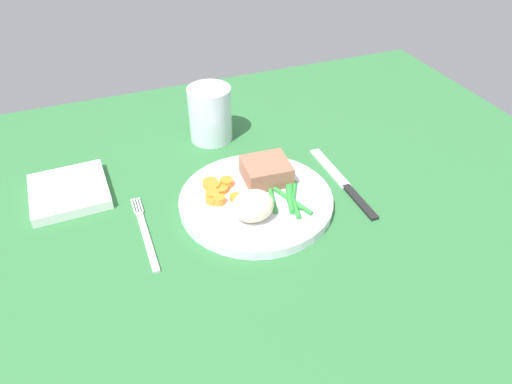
{
  "coord_description": "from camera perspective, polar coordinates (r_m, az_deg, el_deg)",
  "views": [
    {
      "loc": [
        -20.16,
        -54.78,
        49.7
      ],
      "look_at": [
        0.59,
        -1.37,
        4.6
      ],
      "focal_mm": 33.12,
      "sensor_mm": 36.0,
      "label": 1
    }
  ],
  "objects": [
    {
      "name": "knife",
      "position": [
        0.8,
        10.51,
        1.03
      ],
      "size": [
        1.7,
        20.5,
        0.64
      ],
      "rotation": [
        0.0,
        0.0,
        0.08
      ],
      "color": "black",
      "rests_on": "dining_table"
    },
    {
      "name": "green_beans",
      "position": [
        0.73,
        3.91,
        -0.56
      ],
      "size": [
        6.51,
        10.1,
        0.89
      ],
      "color": "#2D8C38",
      "rests_on": "dinner_plate"
    },
    {
      "name": "carrot_slices",
      "position": [
        0.74,
        -4.66,
        0.22
      ],
      "size": [
        5.47,
        6.84,
        1.22
      ],
      "color": "orange",
      "rests_on": "dinner_plate"
    },
    {
      "name": "water_glass",
      "position": [
        0.89,
        -5.66,
        8.9
      ],
      "size": [
        7.98,
        7.98,
        10.27
      ],
      "color": "silver",
      "rests_on": "dining_table"
    },
    {
      "name": "napkin",
      "position": [
        0.82,
        -21.63,
        0.07
      ],
      "size": [
        12.28,
        12.73,
        1.65
      ],
      "primitive_type": "cube",
      "rotation": [
        0.0,
        0.0,
        0.03
      ],
      "color": "white",
      "rests_on": "dining_table"
    },
    {
      "name": "mashed_potatoes",
      "position": [
        0.68,
        -0.38,
        -1.68
      ],
      "size": [
        6.23,
        5.35,
        4.49
      ],
      "primitive_type": "ellipsoid",
      "color": "beige",
      "rests_on": "dinner_plate"
    },
    {
      "name": "dinner_plate",
      "position": [
        0.74,
        0.0,
        -1.09
      ],
      "size": [
        24.04,
        24.04,
        1.6
      ],
      "primitive_type": "cylinder",
      "color": "white",
      "rests_on": "dining_table"
    },
    {
      "name": "fork",
      "position": [
        0.71,
        -13.25,
        -4.8
      ],
      "size": [
        1.44,
        16.6,
        0.4
      ],
      "rotation": [
        0.0,
        0.0,
        -0.05
      ],
      "color": "silver",
      "rests_on": "dining_table"
    },
    {
      "name": "dining_table",
      "position": [
        0.76,
        -0.79,
        -1.64
      ],
      "size": [
        120.0,
        90.0,
        2.0
      ],
      "color": "#2D6B38",
      "rests_on": "ground"
    },
    {
      "name": "meat_portion",
      "position": [
        0.76,
        1.24,
        2.57
      ],
      "size": [
        7.71,
        7.24,
        3.3
      ],
      "primitive_type": "cube",
      "rotation": [
        0.0,
        0.0,
        -0.06
      ],
      "color": "#936047",
      "rests_on": "dinner_plate"
    }
  ]
}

